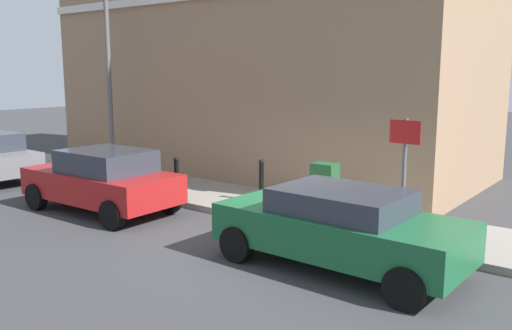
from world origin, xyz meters
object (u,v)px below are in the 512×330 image
at_px(lamppost, 109,72).
at_px(car_green, 340,226).
at_px(bollard_near_cabinet, 261,179).
at_px(bollard_far_kerb, 177,176).
at_px(car_red, 102,180).
at_px(utility_cabinet, 324,190).
at_px(street_sign, 404,160).

bearing_deg(lamppost, car_green, -105.75).
bearing_deg(car_green, bollard_near_cabinet, -34.16).
xyz_separation_m(bollard_near_cabinet, bollard_far_kerb, (-1.02, 1.91, 0.00)).
relative_size(car_red, bollard_far_kerb, 3.83).
xyz_separation_m(car_green, lamppost, (2.68, 9.49, 2.56)).
xyz_separation_m(utility_cabinet, bollard_near_cabinet, (0.10, 1.84, 0.02)).
distance_m(car_green, bollard_near_cabinet, 4.43).
xyz_separation_m(car_green, utility_cabinet, (2.48, 1.76, -0.06)).
bearing_deg(utility_cabinet, bollard_far_kerb, 103.75).
relative_size(car_red, bollard_near_cabinet, 3.83).
height_order(car_red, street_sign, street_sign).
bearing_deg(car_green, car_red, 2.31).
bearing_deg(lamppost, car_red, -130.98).
bearing_deg(bollard_near_cabinet, car_green, -125.63).
height_order(car_green, street_sign, street_sign).
bearing_deg(street_sign, utility_cabinet, 71.87).
distance_m(bollard_near_cabinet, bollard_far_kerb, 2.16).
distance_m(car_green, lamppost, 10.19).
relative_size(bollard_near_cabinet, lamppost, 0.18).
bearing_deg(street_sign, car_red, 105.82).
bearing_deg(utility_cabinet, bollard_near_cabinet, 86.89).
relative_size(car_red, utility_cabinet, 3.46).
xyz_separation_m(bollard_near_cabinet, lamppost, (0.10, 5.89, 2.60)).
bearing_deg(bollard_near_cabinet, street_sign, -101.31).
height_order(car_red, lamppost, lamppost).
relative_size(utility_cabinet, street_sign, 0.50).
bearing_deg(bollard_near_cabinet, bollard_far_kerb, 118.06).
distance_m(car_red, street_sign, 6.97).
bearing_deg(lamppost, bollard_far_kerb, -105.62).
bearing_deg(car_red, bollard_near_cabinet, -136.31).
distance_m(bollard_near_cabinet, street_sign, 4.14).
height_order(bollard_far_kerb, street_sign, street_sign).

